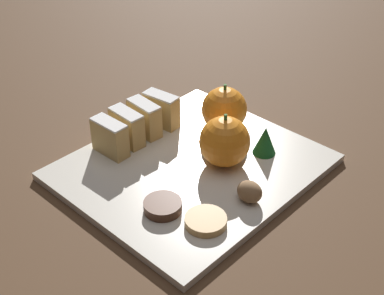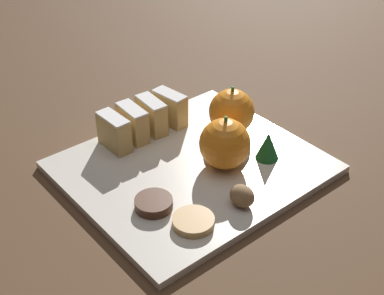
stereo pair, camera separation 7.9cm
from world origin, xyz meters
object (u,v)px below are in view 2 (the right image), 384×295
Objects in this scene: orange_far at (225,144)px; walnut at (242,196)px; chocolate_cookie at (154,203)px; orange_near at (232,112)px.

orange_far reaches higher than walnut.
chocolate_cookie is (-0.07, -0.10, -0.01)m from walnut.
walnut is at bearing -27.73° from orange_far.
walnut is (0.15, -0.12, -0.02)m from orange_near.
orange_near is 2.24× the size of walnut.
orange_near is at bearing 109.15° from chocolate_cookie.
orange_far reaches higher than orange_near.
chocolate_cookie is at bearing -85.34° from orange_far.
orange_far is 1.62× the size of chocolate_cookie.
walnut is at bearing 53.15° from chocolate_cookie.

